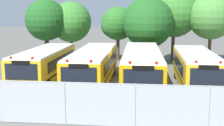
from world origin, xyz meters
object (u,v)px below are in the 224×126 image
school_bus_2 (142,66)px  tree_2 (117,24)px  school_bus_0 (45,64)px  tree_0 (46,19)px  tree_5 (212,16)px  school_bus_1 (94,65)px  school_bus_3 (195,68)px  tree_1 (70,21)px  tree_4 (173,14)px  tree_3 (149,22)px

school_bus_2 → tree_2: 12.15m
school_bus_0 → school_bus_2: size_ratio=0.81×
school_bus_2 → tree_0: (-9.99, 9.07, 3.04)m
tree_2 → tree_5: (9.80, -1.08, 0.86)m
school_bus_1 → tree_5: size_ratio=1.53×
tree_2 → tree_5: 9.90m
school_bus_1 → school_bus_2: (3.50, -0.11, 0.03)m
school_bus_3 → tree_0: tree_0 is taller
tree_1 → tree_4: bearing=5.3°
tree_3 → tree_5: bearing=14.2°
school_bus_0 → school_bus_1: bearing=176.8°
school_bus_2 → school_bus_3: (3.72, -0.04, -0.05)m
school_bus_1 → school_bus_2: 3.50m
tree_0 → school_bus_3: bearing=-33.6°
tree_0 → tree_5: tree_5 is taller
tree_2 → tree_3: 4.39m
school_bus_2 → tree_0: 13.83m
school_bus_1 → tree_3: bearing=-115.5°
school_bus_2 → tree_4: size_ratio=1.51×
school_bus_3 → tree_4: (-0.69, 11.55, 3.62)m
school_bus_0 → school_bus_1: school_bus_1 is taller
school_bus_3 → tree_3: tree_3 is taller
school_bus_1 → tree_4: 13.62m
school_bus_0 → school_bus_1: 3.70m
school_bus_3 → tree_1: tree_1 is taller
tree_0 → tree_4: bearing=10.6°
school_bus_1 → tree_1: (-4.27, 10.41, 2.87)m
school_bus_1 → tree_0: size_ratio=1.64×
tree_0 → tree_1: 2.66m
tree_3 → school_bus_3: bearing=-70.3°
school_bus_1 → tree_5: bearing=-135.8°
school_bus_3 → tree_3: 9.86m
school_bus_3 → tree_3: bearing=-69.7°
tree_1 → tree_0: bearing=-146.9°
school_bus_2 → tree_3: size_ratio=1.72×
school_bus_2 → tree_2: (-2.91, 11.53, 2.50)m
school_bus_0 → tree_4: 15.61m
tree_2 → tree_1: bearing=-168.3°
tree_2 → tree_3: bearing=-37.8°
school_bus_2 → tree_2: tree_2 is taller
tree_4 → tree_2: bearing=179.9°
tree_0 → tree_4: size_ratio=0.86×
tree_2 → tree_5: size_ratio=0.83×
school_bus_3 → tree_2: 13.58m
tree_1 → tree_2: tree_1 is taller
school_bus_1 → school_bus_3: 7.22m
school_bus_1 → school_bus_3: bearing=178.2°
school_bus_3 → tree_3: size_ratio=1.39×
tree_4 → tree_0: bearing=-169.4°
school_bus_3 → tree_4: bearing=-85.9°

